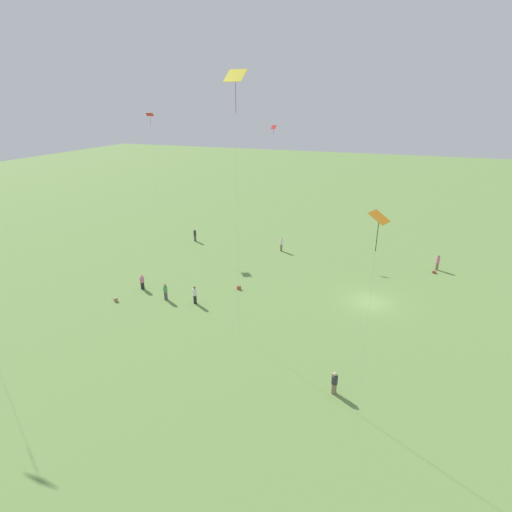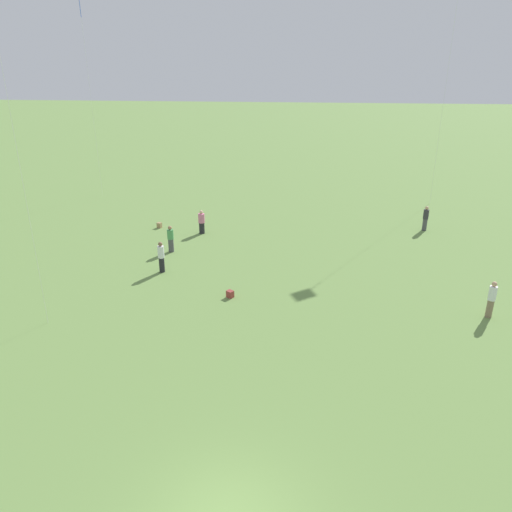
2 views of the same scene
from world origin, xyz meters
name	(u,v)px [view 1 (image 1 of 2)]	position (x,y,z in m)	size (l,w,h in m)	color
ground_plane	(370,302)	(0.00, 0.00, 0.00)	(240.00, 240.00, 0.00)	#6B8E47
person_0	(281,244)	(12.07, -10.49, 0.91)	(0.49, 0.49, 1.81)	#847056
person_2	(195,295)	(15.68, 6.05, 0.90)	(0.51, 0.51, 1.78)	#232328
person_3	(142,282)	(22.27, 5.08, 0.79)	(0.44, 0.44, 1.63)	#232328
person_4	(438,263)	(-6.43, -10.71, 0.88)	(0.52, 0.52, 1.77)	#847056
person_5	(165,292)	(18.74, 6.31, 0.83)	(0.44, 0.44, 1.68)	#4C4C51
person_6	(334,383)	(1.09, 14.09, 0.80)	(0.44, 0.44, 1.62)	#847056
person_7	(195,235)	(24.35, -10.15, 0.86)	(0.37, 0.37, 1.72)	#4C4C51
kite_0	(273,138)	(15.00, -15.70, 13.60)	(0.69, 0.55, 15.14)	red
kite_1	(378,227)	(-0.57, 15.42, 12.06)	(1.13, 1.20, 12.83)	orange
kite_4	(235,87)	(9.59, 9.72, 18.93)	(1.35, 1.11, 20.01)	yellow
kite_5	(150,121)	(31.13, -12.03, 15.52)	(1.18, 1.14, 16.59)	red
picnic_bag_0	(434,272)	(-6.15, -9.59, 0.12)	(0.42, 0.44, 0.24)	#933833
picnic_bag_1	(239,288)	(12.92, 1.79, 0.18)	(0.41, 0.42, 0.36)	#933833
picnic_bag_2	(116,299)	(23.12, 8.29, 0.18)	(0.33, 0.36, 0.37)	#A58459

